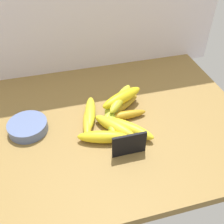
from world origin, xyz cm
name	(u,v)px	position (x,y,z in cm)	size (l,w,h in cm)	color
counter_top	(98,126)	(0.00, 0.00, 1.50)	(110.00, 76.00, 3.00)	olive
chalkboard_sign	(129,145)	(6.63, -16.16, 6.86)	(11.00, 1.80, 8.40)	black
fruit_bowl	(28,127)	(-24.10, 2.95, 4.73)	(13.61, 13.61, 3.47)	slate
banana_0	(113,111)	(6.67, 3.02, 5.00)	(17.22, 4.00, 4.00)	#A8B331
banana_1	(111,119)	(4.66, -0.98, 4.92)	(16.81, 3.84, 3.84)	#9DAF27
banana_2	(128,128)	(9.24, -7.23, 5.18)	(19.04, 4.37, 4.37)	yellow
banana_3	(104,137)	(0.26, -9.02, 5.11)	(17.24, 4.23, 4.23)	yellow
banana_4	(90,112)	(-1.66, 4.51, 4.96)	(17.23, 3.92, 3.92)	gold
banana_5	(88,122)	(-3.58, -0.17, 4.63)	(15.21, 3.26, 3.26)	gold
banana_6	(122,115)	(9.20, 0.33, 4.61)	(18.25, 3.22, 3.22)	#AF8319
banana_7	(115,127)	(4.96, -5.26, 5.11)	(17.01, 4.22, 4.22)	gold
banana_8	(121,107)	(10.28, 4.81, 4.62)	(18.79, 3.24, 3.24)	#B08F21
banana_9	(122,97)	(10.77, 5.72, 8.42)	(17.93, 4.37, 4.37)	gold
banana_10	(120,98)	(10.23, 5.78, 8.11)	(17.67, 3.74, 3.74)	gold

